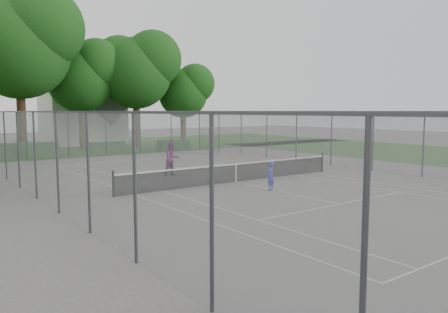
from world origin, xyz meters
TOP-DOWN VIEW (x-y plane):
  - ground at (0.00, 0.00)m, footprint 120.00×120.00m
  - grass_far at (0.00, 26.00)m, footprint 60.00×20.00m
  - court_markings at (0.00, 0.00)m, footprint 11.03×23.83m
  - tennis_net at (0.00, 0.00)m, footprint 12.87×0.10m
  - perimeter_fence at (0.00, 0.00)m, footprint 18.08×34.08m
  - tree_far_left at (-5.26, 21.05)m, footprint 9.27×8.46m
  - tree_far_midleft at (0.26, 23.07)m, footprint 6.99×6.38m
  - tree_far_midright at (5.02, 21.65)m, footprint 7.71×7.04m
  - tree_far_right at (10.41, 22.02)m, footprint 5.81×5.30m
  - hedge_left at (-5.88, 18.05)m, footprint 4.53×1.36m
  - hedge_mid at (0.55, 18.22)m, footprint 2.99×0.85m
  - hedge_right at (6.73, 17.82)m, footprint 2.94×1.08m
  - house at (2.28, 29.19)m, footprint 7.71×5.97m
  - girl_player at (-0.14, -2.67)m, footprint 0.56×0.48m
  - woman_player at (-1.49, 3.74)m, footprint 0.98×0.80m

SIDE VIEW (x-z plane):
  - ground at x=0.00m, z-range 0.00..0.00m
  - grass_far at x=0.00m, z-range 0.00..0.00m
  - court_markings at x=0.00m, z-range 0.00..0.01m
  - hedge_right at x=6.73m, z-range 0.00..0.88m
  - hedge_mid at x=0.55m, z-range 0.00..0.94m
  - tennis_net at x=0.00m, z-range -0.04..1.06m
  - hedge_left at x=-5.88m, z-range 0.00..1.13m
  - girl_player at x=-0.14m, z-range 0.00..1.30m
  - woman_player at x=-1.49m, z-range 0.00..1.87m
  - perimeter_fence at x=0.00m, z-range 0.05..3.57m
  - house at x=2.28m, z-range -0.94..8.66m
  - tree_far_right at x=10.41m, z-range 1.56..9.90m
  - tree_far_midleft at x=0.26m, z-range 1.88..11.93m
  - tree_far_midright at x=5.02m, z-range 2.08..13.17m
  - tree_far_left at x=-5.26m, z-range 2.50..15.82m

